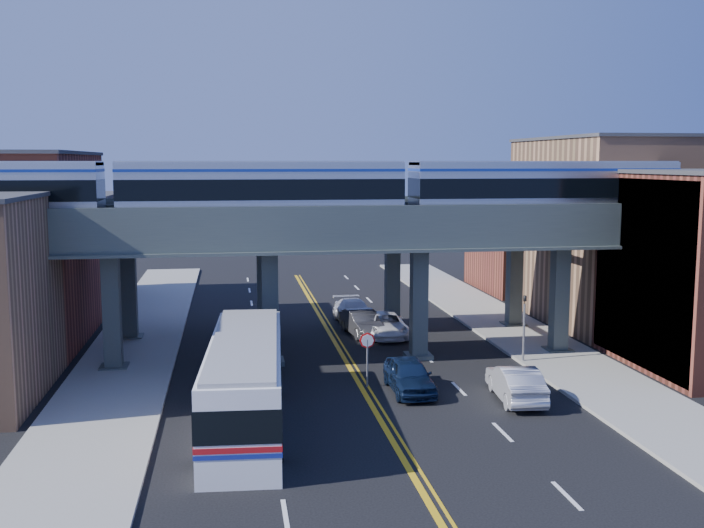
{
  "coord_description": "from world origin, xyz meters",
  "views": [
    {
      "loc": [
        -5.97,
        -32.51,
        10.63
      ],
      "look_at": [
        0.4,
        8.35,
        5.18
      ],
      "focal_mm": 40.0,
      "sensor_mm": 36.0,
      "label": 1
    }
  ],
  "objects_px": {
    "traffic_signal": "(524,321)",
    "car_lane_c": "(386,325)",
    "car_lane_d": "(354,312)",
    "transit_bus": "(246,383)",
    "stop_sign": "(367,351)",
    "car_lane_b": "(362,323)",
    "car_parked_curb": "(516,383)",
    "transit_train": "(262,190)",
    "car_lane_a": "(409,375)"
  },
  "relations": [
    {
      "from": "traffic_signal",
      "to": "car_lane_c",
      "type": "height_order",
      "value": "traffic_signal"
    },
    {
      "from": "car_lane_d",
      "to": "transit_bus",
      "type": "bearing_deg",
      "value": -115.37
    },
    {
      "from": "stop_sign",
      "to": "car_lane_b",
      "type": "height_order",
      "value": "stop_sign"
    },
    {
      "from": "transit_bus",
      "to": "car_parked_curb",
      "type": "xyz_separation_m",
      "value": [
        11.99,
        1.41,
        -0.94
      ]
    },
    {
      "from": "transit_bus",
      "to": "car_lane_b",
      "type": "xyz_separation_m",
      "value": [
        7.4,
        15.44,
        -0.96
      ]
    },
    {
      "from": "transit_bus",
      "to": "car_lane_c",
      "type": "bearing_deg",
      "value": -27.0
    },
    {
      "from": "transit_train",
      "to": "car_lane_d",
      "type": "distance_m",
      "value": 14.21
    },
    {
      "from": "transit_train",
      "to": "transit_bus",
      "type": "relative_size",
      "value": 3.37
    },
    {
      "from": "car_lane_b",
      "to": "car_parked_curb",
      "type": "bearing_deg",
      "value": -79.83
    },
    {
      "from": "transit_bus",
      "to": "car_lane_a",
      "type": "bearing_deg",
      "value": -62.57
    },
    {
      "from": "car_lane_b",
      "to": "transit_train",
      "type": "bearing_deg",
      "value": -144.16
    },
    {
      "from": "stop_sign",
      "to": "car_lane_b",
      "type": "relative_size",
      "value": 0.56
    },
    {
      "from": "traffic_signal",
      "to": "car_lane_d",
      "type": "relative_size",
      "value": 0.78
    },
    {
      "from": "stop_sign",
      "to": "car_lane_c",
      "type": "distance_m",
      "value": 10.99
    },
    {
      "from": "car_lane_a",
      "to": "car_lane_d",
      "type": "distance_m",
      "value": 15.68
    },
    {
      "from": "car_lane_c",
      "to": "car_parked_curb",
      "type": "bearing_deg",
      "value": -72.63
    },
    {
      "from": "car_lane_d",
      "to": "car_parked_curb",
      "type": "bearing_deg",
      "value": -79.59
    },
    {
      "from": "traffic_signal",
      "to": "car_lane_c",
      "type": "distance_m",
      "value": 9.68
    },
    {
      "from": "transit_train",
      "to": "car_parked_curb",
      "type": "relative_size",
      "value": 9.3
    },
    {
      "from": "traffic_signal",
      "to": "car_lane_b",
      "type": "xyz_separation_m",
      "value": [
        -7.29,
        7.97,
        -1.52
      ]
    },
    {
      "from": "car_lane_c",
      "to": "car_lane_d",
      "type": "xyz_separation_m",
      "value": [
        -1.33,
        4.06,
        0.05
      ]
    },
    {
      "from": "car_lane_a",
      "to": "car_lane_c",
      "type": "xyz_separation_m",
      "value": [
        1.23,
        11.62,
        -0.07
      ]
    },
    {
      "from": "car_lane_b",
      "to": "car_lane_c",
      "type": "xyz_separation_m",
      "value": [
        1.4,
        -0.45,
        -0.06
      ]
    },
    {
      "from": "transit_bus",
      "to": "car_lane_a",
      "type": "height_order",
      "value": "transit_bus"
    },
    {
      "from": "traffic_signal",
      "to": "transit_bus",
      "type": "relative_size",
      "value": 0.31
    },
    {
      "from": "transit_train",
      "to": "car_lane_d",
      "type": "xyz_separation_m",
      "value": [
        6.3,
        9.58,
        -8.4
      ]
    },
    {
      "from": "car_parked_curb",
      "to": "car_lane_c",
      "type": "bearing_deg",
      "value": -71.49
    },
    {
      "from": "car_parked_curb",
      "to": "car_lane_d",
      "type": "bearing_deg",
      "value": -70.33
    },
    {
      "from": "traffic_signal",
      "to": "car_lane_d",
      "type": "xyz_separation_m",
      "value": [
        -7.22,
        11.58,
        -1.54
      ]
    },
    {
      "from": "car_parked_curb",
      "to": "car_lane_a",
      "type": "bearing_deg",
      "value": -18.62
    },
    {
      "from": "stop_sign",
      "to": "transit_train",
      "type": "bearing_deg",
      "value": 132.72
    },
    {
      "from": "traffic_signal",
      "to": "car_lane_a",
      "type": "relative_size",
      "value": 0.89
    },
    {
      "from": "stop_sign",
      "to": "transit_bus",
      "type": "distance_m",
      "value": 7.31
    },
    {
      "from": "transit_bus",
      "to": "car_lane_c",
      "type": "distance_m",
      "value": 17.41
    },
    {
      "from": "transit_train",
      "to": "car_lane_c",
      "type": "distance_m",
      "value": 12.65
    },
    {
      "from": "car_lane_a",
      "to": "car_lane_c",
      "type": "bearing_deg",
      "value": 84.01
    },
    {
      "from": "car_lane_b",
      "to": "stop_sign",
      "type": "bearing_deg",
      "value": -106.3
    },
    {
      "from": "car_lane_a",
      "to": "car_lane_b",
      "type": "relative_size",
      "value": 0.98
    },
    {
      "from": "traffic_signal",
      "to": "car_lane_b",
      "type": "bearing_deg",
      "value": 132.44
    },
    {
      "from": "car_lane_c",
      "to": "traffic_signal",
      "type": "bearing_deg",
      "value": -47.78
    },
    {
      "from": "stop_sign",
      "to": "car_lane_d",
      "type": "height_order",
      "value": "stop_sign"
    },
    {
      "from": "stop_sign",
      "to": "car_lane_d",
      "type": "relative_size",
      "value": 0.5
    },
    {
      "from": "car_lane_b",
      "to": "car_lane_c",
      "type": "bearing_deg",
      "value": -25.77
    },
    {
      "from": "transit_train",
      "to": "car_lane_d",
      "type": "relative_size",
      "value": 8.48
    },
    {
      "from": "traffic_signal",
      "to": "car_lane_a",
      "type": "xyz_separation_m",
      "value": [
        -7.12,
        -4.1,
        -1.52
      ]
    },
    {
      "from": "transit_bus",
      "to": "car_parked_curb",
      "type": "height_order",
      "value": "transit_bus"
    },
    {
      "from": "transit_train",
      "to": "traffic_signal",
      "type": "xyz_separation_m",
      "value": [
        13.52,
        -2.0,
        -6.86
      ]
    },
    {
      "from": "traffic_signal",
      "to": "transit_bus",
      "type": "height_order",
      "value": "traffic_signal"
    },
    {
      "from": "car_lane_b",
      "to": "car_parked_curb",
      "type": "distance_m",
      "value": 14.76
    },
    {
      "from": "traffic_signal",
      "to": "stop_sign",
      "type": "bearing_deg",
      "value": -161.37
    }
  ]
}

